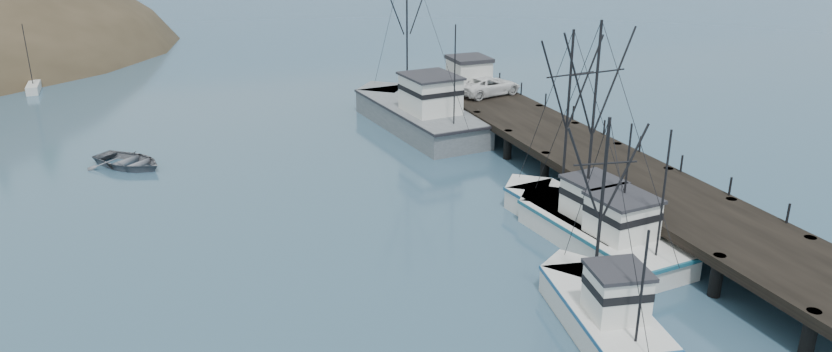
{
  "coord_description": "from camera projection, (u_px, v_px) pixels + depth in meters",
  "views": [
    {
      "loc": [
        -11.25,
        -21.52,
        16.49
      ],
      "look_at": [
        2.01,
        13.69,
        2.5
      ],
      "focal_mm": 32.0,
      "sensor_mm": 36.0,
      "label": 1
    }
  ],
  "objects": [
    {
      "name": "pier_shed",
      "position": [
        469.0,
        74.0,
        59.7
      ],
      "size": [
        3.0,
        3.2,
        2.8
      ],
      "color": "silver",
      "rests_on": "pier"
    },
    {
      "name": "trawler_far",
      "position": [
        572.0,
        214.0,
        39.55
      ],
      "size": [
        4.43,
        10.54,
        10.83
      ],
      "color": "silver",
      "rests_on": "ground"
    },
    {
      "name": "work_vessel",
      "position": [
        417.0,
        112.0,
        57.01
      ],
      "size": [
        6.35,
        16.63,
        13.71
      ],
      "color": "slate",
      "rests_on": "ground"
    },
    {
      "name": "motorboat",
      "position": [
        129.0,
        167.0,
        48.99
      ],
      "size": [
        6.34,
        6.49,
        1.1
      ],
      "primitive_type": "imported",
      "rotation": [
        0.0,
        0.0,
        0.72
      ],
      "color": "slate",
      "rests_on": "ground"
    },
    {
      "name": "trawler_near",
      "position": [
        598.0,
        231.0,
        37.48
      ],
      "size": [
        4.76,
        11.56,
        11.61
      ],
      "color": "silver",
      "rests_on": "ground"
    },
    {
      "name": "trawler_mid",
      "position": [
        600.0,
        309.0,
        30.32
      ],
      "size": [
        4.24,
        8.88,
        9.09
      ],
      "color": "silver",
      "rests_on": "ground"
    },
    {
      "name": "pickup_truck",
      "position": [
        489.0,
        86.0,
        58.72
      ],
      "size": [
        5.75,
        3.59,
        1.48
      ],
      "primitive_type": "imported",
      "rotation": [
        0.0,
        0.0,
        1.8
      ],
      "color": "white",
      "rests_on": "pier"
    },
    {
      "name": "pier",
      "position": [
        582.0,
        153.0,
        46.41
      ],
      "size": [
        6.0,
        44.0,
        2.0
      ],
      "color": "black",
      "rests_on": "ground"
    }
  ]
}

